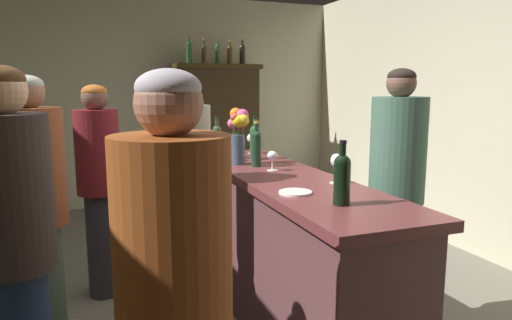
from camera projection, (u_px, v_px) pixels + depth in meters
wall_back at (154, 101)px, 5.96m from camera, size 4.99×0.12×2.68m
bar_counter at (283, 252)px, 2.88m from camera, size 0.58×2.28×1.00m
display_cabinet at (217, 132)px, 6.00m from camera, size 1.11×0.45×1.82m
wine_bottle_malbec at (217, 140)px, 3.43m from camera, size 0.07×0.07×0.32m
wine_bottle_syrah at (255, 140)px, 3.39m from camera, size 0.08×0.08×0.32m
wine_bottle_chardonnay at (256, 146)px, 3.08m from camera, size 0.07×0.07×0.31m
wine_bottle_pinot at (342, 177)px, 2.08m from camera, size 0.08×0.08×0.30m
wine_glass_front at (272, 157)px, 2.94m from camera, size 0.07×0.07×0.13m
wine_glass_mid at (336, 162)px, 2.55m from camera, size 0.07×0.07×0.17m
wine_glass_rear at (251, 139)px, 3.69m from camera, size 0.08×0.08×0.16m
wine_glass_spare at (223, 144)px, 3.31m from camera, size 0.07×0.07×0.17m
flower_arrangement at (238, 131)px, 3.16m from camera, size 0.15×0.15×0.39m
cheese_plate at (295, 192)px, 2.32m from camera, size 0.17×0.17×0.01m
display_bottle_left at (189, 52)px, 5.71m from camera, size 0.07×0.07×0.35m
display_bottle_midleft at (204, 53)px, 5.78m from camera, size 0.06×0.06×0.32m
display_bottle_center at (218, 53)px, 5.84m from camera, size 0.06×0.06×0.32m
display_bottle_midright at (230, 54)px, 5.90m from camera, size 0.07×0.07×0.30m
display_bottle_right at (242, 53)px, 5.96m from camera, size 0.08×0.08×0.33m
patron_near_entrance at (184, 200)px, 2.66m from camera, size 0.32×0.32×1.60m
patron_in_grey at (99, 182)px, 3.28m from camera, size 0.31×0.31×1.55m
patron_tall at (15, 252)px, 1.77m from camera, size 0.31×0.31×1.61m
patron_redhead at (36, 210)px, 2.46m from camera, size 0.33×0.33×1.59m
patron_in_navy at (175, 300)px, 1.43m from camera, size 0.37×0.37×1.59m
bartender at (396, 191)px, 2.78m from camera, size 0.33×0.33×1.64m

